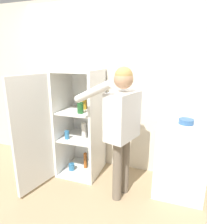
% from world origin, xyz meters
% --- Properties ---
extents(ground_plane, '(12.00, 12.00, 0.00)m').
position_xyz_m(ground_plane, '(0.00, 0.00, 0.00)').
color(ground_plane, tan).
extents(wall_back, '(7.00, 0.06, 2.55)m').
position_xyz_m(wall_back, '(0.00, 0.98, 1.27)').
color(wall_back, beige).
rests_on(wall_back, ground_plane).
extents(refrigerator, '(0.76, 1.19, 1.56)m').
position_xyz_m(refrigerator, '(-0.33, 0.54, 0.77)').
color(refrigerator, white).
rests_on(refrigerator, ground_plane).
extents(person, '(0.74, 0.56, 1.62)m').
position_xyz_m(person, '(0.46, 0.26, 1.02)').
color(person, '#726656').
rests_on(person, ground_plane).
extents(counter, '(0.59, 0.63, 0.93)m').
position_xyz_m(counter, '(1.14, 0.62, 0.47)').
color(counter, white).
rests_on(counter, ground_plane).
extents(bowl, '(0.18, 0.18, 0.06)m').
position_xyz_m(bowl, '(1.17, 0.61, 0.96)').
color(bowl, '#335B8E').
rests_on(bowl, counter).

